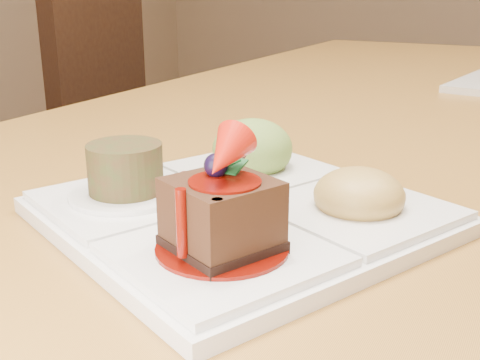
% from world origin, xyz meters
% --- Properties ---
extents(dining_table, '(1.00, 1.80, 0.75)m').
position_xyz_m(dining_table, '(0.00, 0.00, 0.68)').
color(dining_table, '#A07129').
rests_on(dining_table, ground).
extents(chair_left, '(0.48, 0.48, 0.93)m').
position_xyz_m(chair_left, '(-0.73, 0.17, 0.53)').
color(chair_left, black).
rests_on(chair_left, ground).
extents(sampler_plate, '(0.35, 0.35, 0.10)m').
position_xyz_m(sampler_plate, '(-0.05, -0.60, 0.77)').
color(sampler_plate, silver).
rests_on(sampler_plate, dining_table).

